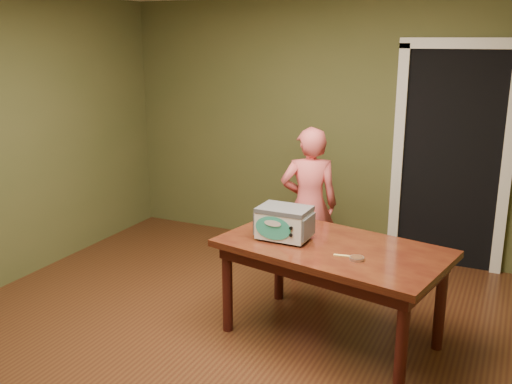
# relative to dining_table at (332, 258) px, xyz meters

# --- Properties ---
(floor) EXTENTS (5.00, 5.00, 0.00)m
(floor) POSITION_rel_dining_table_xyz_m (-0.74, -0.57, -0.65)
(floor) COLOR #512D17
(floor) RESTS_ON ground
(room_shell) EXTENTS (4.52, 5.02, 2.61)m
(room_shell) POSITION_rel_dining_table_xyz_m (-0.74, -0.57, 1.06)
(room_shell) COLOR brown
(room_shell) RESTS_ON ground
(doorway) EXTENTS (1.10, 0.66, 2.25)m
(doorway) POSITION_rel_dining_table_xyz_m (0.56, 2.21, 0.41)
(doorway) COLOR black
(doorway) RESTS_ON ground
(dining_table) EXTENTS (1.74, 1.20, 0.75)m
(dining_table) POSITION_rel_dining_table_xyz_m (0.00, 0.00, 0.00)
(dining_table) COLOR #36110C
(dining_table) RESTS_ON floor
(toy_oven) EXTENTS (0.40, 0.28, 0.25)m
(toy_oven) POSITION_rel_dining_table_xyz_m (-0.37, -0.02, 0.23)
(toy_oven) COLOR #4C4F54
(toy_oven) RESTS_ON dining_table
(baking_pan) EXTENTS (0.10, 0.10, 0.02)m
(baking_pan) POSITION_rel_dining_table_xyz_m (0.23, -0.20, 0.11)
(baking_pan) COLOR silver
(baking_pan) RESTS_ON dining_table
(spatula) EXTENTS (0.18, 0.05, 0.01)m
(spatula) POSITION_rel_dining_table_xyz_m (0.16, -0.17, 0.10)
(spatula) COLOR tan
(spatula) RESTS_ON dining_table
(child) EXTENTS (0.62, 0.53, 1.44)m
(child) POSITION_rel_dining_table_xyz_m (-0.54, 0.99, 0.07)
(child) COLOR #DE5B5C
(child) RESTS_ON floor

